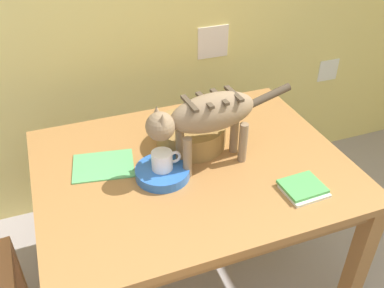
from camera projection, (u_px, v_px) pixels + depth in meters
The scene contains 7 objects.
dining_table at pixel (192, 179), 1.80m from camera, with size 1.28×0.99×0.73m.
cat at pixel (206, 117), 1.62m from camera, with size 0.62×0.16×0.32m.
saucer_bowl at pixel (163, 172), 1.68m from camera, with size 0.22×0.22×0.04m, color #2A60B5.
coffee_mug at pixel (163, 160), 1.64m from camera, with size 0.12×0.08×0.08m.
magazine at pixel (103, 166), 1.74m from camera, with size 0.25×0.19×0.01m, color #56A962.
book_stack at pixel (303, 189), 1.61m from camera, with size 0.16×0.15×0.03m.
wicker_basket at pixel (191, 133), 1.85m from camera, with size 0.31×0.31×0.10m.
Camera 1 is at (-0.40, 0.10, 1.79)m, focal length 39.43 mm.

